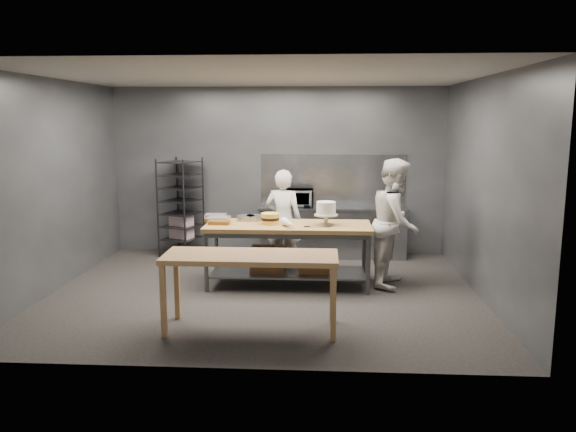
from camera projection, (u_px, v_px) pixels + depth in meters
The scene contains 16 objects.
ground at pixel (264, 292), 7.99m from camera, with size 6.00×6.00×0.00m, color black.
back_wall at pixel (278, 171), 10.20m from camera, with size 6.00×0.04×3.00m, color #4C4F54.
work_table at pixel (288, 247), 8.23m from camera, with size 2.40×0.90×0.92m.
near_counter at pixel (251, 262), 6.44m from camera, with size 2.00×0.70×0.90m.
back_counter at pixel (333, 231), 10.00m from camera, with size 2.60×0.60×0.90m.
splashback_panel at pixel (333, 179), 10.14m from camera, with size 2.60×0.02×0.90m, color slate.
speed_rack at pixel (181, 208), 10.02m from camera, with size 0.79×0.82×1.75m.
chef_behind at pixel (283, 221), 8.96m from camera, with size 0.60×0.39×1.65m, color silver.
chef_right at pixel (396, 223), 8.20m from camera, with size 0.91×0.71×1.87m, color silver.
microwave at pixel (298, 198), 9.94m from camera, with size 0.54×0.37×0.30m, color black.
frosted_cake_stand at pixel (326, 210), 8.05m from camera, with size 0.34×0.34×0.34m.
layer_cake at pixel (270, 219), 8.16m from camera, with size 0.26×0.26×0.16m.
cake_pans at pixel (251, 218), 8.46m from camera, with size 0.42×0.30×0.07m.
piping_bag at pixel (289, 223), 7.89m from camera, with size 0.12×0.12×0.38m, color white.
offset_spatula at pixel (313, 227), 7.93m from camera, with size 0.37×0.02×0.02m.
pastry_clamshells at pixel (218, 219), 8.27m from camera, with size 0.41×0.42×0.11m.
Camera 1 is at (0.80, -7.66, 2.44)m, focal length 35.00 mm.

